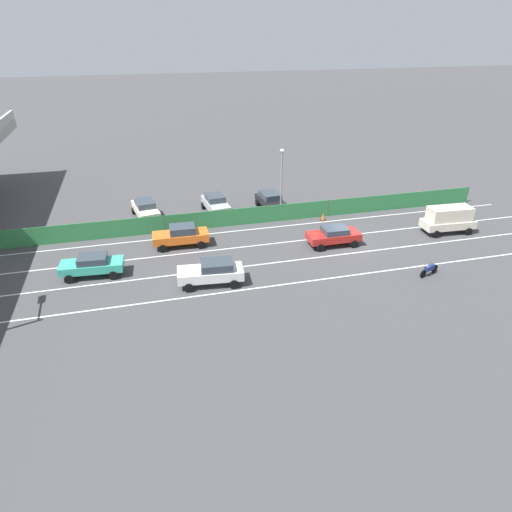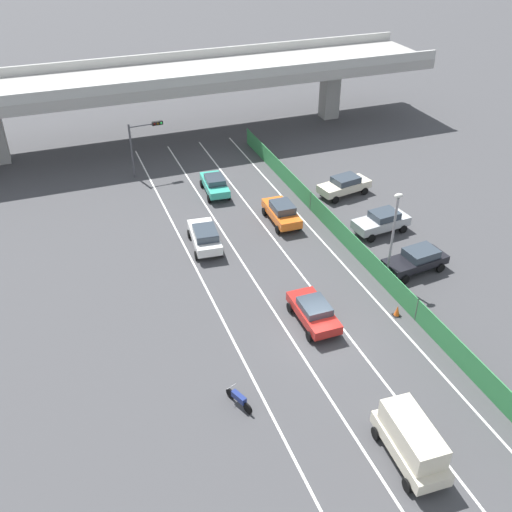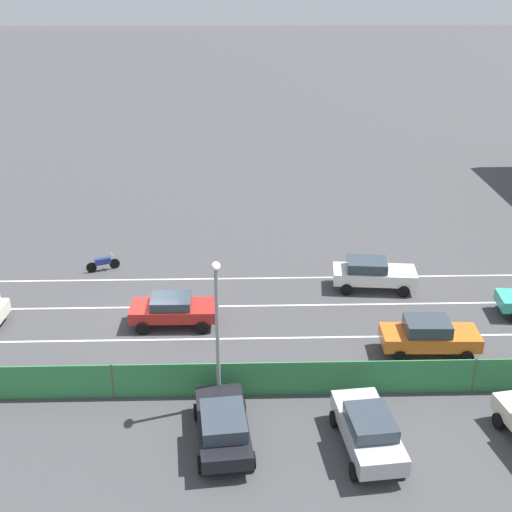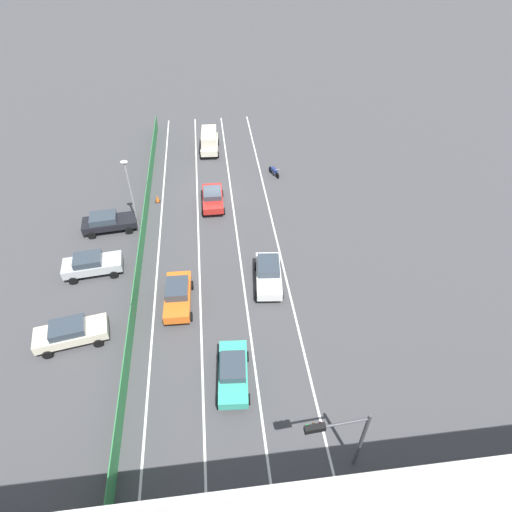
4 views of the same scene
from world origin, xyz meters
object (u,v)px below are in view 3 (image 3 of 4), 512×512
Objects in this scene: car_sedan_white at (372,273)px; motorcycle at (103,263)px; car_sedan_red at (173,309)px; parked_sedan_dark at (223,425)px; traffic_cone at (135,379)px; street_lamp at (217,321)px; parked_wagon_silver at (368,429)px; car_taxi_orange at (429,335)px.

car_sedan_white is 2.51× the size of motorcycle.
car_sedan_red is 0.92× the size of parked_sedan_dark.
traffic_cone is (11.55, 3.44, -0.12)m from motorcycle.
car_sedan_red is (3.68, -10.59, -0.07)m from car_sedan_white.
motorcycle reaches higher than traffic_cone.
car_sedan_white is at bearing 79.88° from motorcycle.
street_lamp is at bearing 28.47° from motorcycle.
motorcycle is 15.22m from street_lamp.
car_sedan_red is at bearing -139.93° from parked_wagon_silver.
street_lamp is at bearing 20.09° from car_sedan_red.
parked_sedan_dark is (6.07, -9.34, -0.05)m from car_taxi_orange.
car_taxi_orange is (2.95, 11.96, 0.07)m from car_sedan_red.
parked_wagon_silver is at bearing 40.07° from car_sedan_red.
parked_sedan_dark reaches higher than car_sedan_red.
parked_wagon_silver reaches higher than parked_sedan_dark.
parked_sedan_dark is (12.70, -7.96, -0.05)m from car_sedan_white.
car_taxi_orange is 11.14m from parked_sedan_dark.
motorcycle is 20.30m from parked_wagon_silver.
parked_wagon_silver is at bearing 38.46° from motorcycle.
parked_sedan_dark is 5.38m from parked_wagon_silver.
car_taxi_orange is 13.36m from traffic_cone.
car_taxi_orange is at bearing 148.65° from parked_wagon_silver.
parked_wagon_silver is (6.54, -3.98, -0.01)m from car_taxi_orange.
parked_wagon_silver reaches higher than car_sedan_red.
street_lamp is (13.02, 7.06, 3.50)m from motorcycle.
motorcycle is at bearing -141.54° from parked_wagon_silver.
street_lamp is 8.93× the size of traffic_cone.
car_sedan_red is at bearing -163.79° from parked_sedan_dark.
car_taxi_orange is 7.66m from parked_wagon_silver.
car_sedan_red is 5.90× the size of traffic_cone.
street_lamp reaches higher than parked_wagon_silver.
parked_sedan_dark is at bearing -57.00° from car_taxi_orange.
car_sedan_red is at bearing -103.84° from car_taxi_orange.
street_lamp is (3.67, -9.54, 3.02)m from car_taxi_orange.
car_taxi_orange reaches higher than car_sedan_red.
traffic_cone is (5.15, -1.20, -0.53)m from car_sedan_red.
car_sedan_white reaches higher than parked_sedan_dark.
parked_wagon_silver is (15.89, 12.62, 0.47)m from motorcycle.
traffic_cone is (-1.47, -3.62, -3.62)m from street_lamp.
car_sedan_red is 0.95× the size of car_taxi_orange.
parked_wagon_silver is at bearing 62.70° from street_lamp.
street_lamp reaches higher than parked_sedan_dark.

